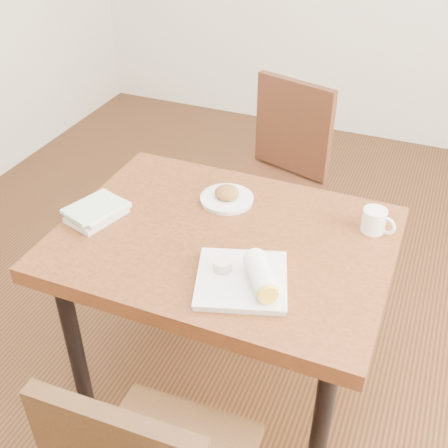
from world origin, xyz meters
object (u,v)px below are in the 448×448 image
at_px(table, 224,256).
at_px(coffee_mug, 375,220).
at_px(chair_far, 278,170).
at_px(plate_scone, 227,197).
at_px(book_stack, 97,211).
at_px(plate_burrito, 247,278).

xyz_separation_m(table, coffee_mug, (0.46, 0.22, 0.13)).
xyz_separation_m(table, chair_far, (-0.07, 0.84, -0.12)).
bearing_deg(coffee_mug, table, -154.12).
xyz_separation_m(plate_scone, book_stack, (-0.38, -0.27, 0.01)).
height_order(plate_burrito, book_stack, plate_burrito).
bearing_deg(book_stack, chair_far, 66.67).
height_order(chair_far, plate_scone, chair_far).
relative_size(coffee_mug, plate_burrito, 0.35).
bearing_deg(plate_scone, table, -70.40).
xyz_separation_m(chair_far, plate_scone, (-0.01, -0.63, 0.22)).
distance_m(coffee_mug, plate_burrito, 0.52).
distance_m(plate_scone, coffee_mug, 0.54).
bearing_deg(table, book_stack, -171.48).
relative_size(table, plate_scone, 5.65).
height_order(plate_scone, coffee_mug, coffee_mug).
relative_size(plate_scone, coffee_mug, 1.66).
xyz_separation_m(chair_far, book_stack, (-0.39, -0.91, 0.23)).
xyz_separation_m(coffee_mug, plate_burrito, (-0.30, -0.43, -0.02)).
bearing_deg(table, plate_scone, 109.60).
distance_m(table, plate_burrito, 0.28).
bearing_deg(plate_scone, coffee_mug, 2.19).
distance_m(chair_far, plate_scone, 0.67).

